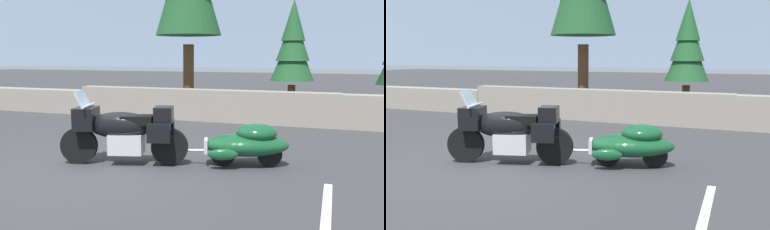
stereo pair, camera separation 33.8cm
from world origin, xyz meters
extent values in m
plane|color=#38383A|center=(0.00, 0.00, 0.00)|extent=(80.00, 80.00, 0.00)
cube|color=gray|center=(-8.00, 5.52, 0.39)|extent=(8.00, 0.59, 0.79)
cube|color=gray|center=(0.00, 5.48, 0.47)|extent=(8.00, 0.46, 0.94)
cube|color=#7F93AD|center=(0.00, 95.53, 8.00)|extent=(240.00, 80.00, 16.00)
cylinder|color=black|center=(-0.52, 0.08, 0.33)|extent=(0.67, 0.32, 0.66)
cylinder|color=black|center=(1.06, 0.53, 0.33)|extent=(0.67, 0.32, 0.66)
cube|color=silver|center=(0.32, 0.32, 0.38)|extent=(0.70, 0.59, 0.36)
ellipsoid|color=black|center=(0.22, 0.29, 0.71)|extent=(1.27, 0.75, 0.48)
cube|color=black|center=(-0.38, 0.12, 0.83)|extent=(0.49, 0.60, 0.40)
cube|color=#9EB7C6|center=(-0.43, 0.10, 1.16)|extent=(0.30, 0.47, 0.34)
cube|color=black|center=(0.51, 0.37, 0.81)|extent=(0.64, 0.50, 0.16)
cube|color=black|center=(0.97, 0.50, 0.91)|extent=(0.42, 0.47, 0.28)
cube|color=black|center=(1.00, 0.20, 0.63)|extent=(0.43, 0.26, 0.32)
cube|color=black|center=(0.84, 0.78, 0.63)|extent=(0.43, 0.26, 0.32)
cylinder|color=silver|center=(-0.33, 0.13, 1.06)|extent=(0.23, 0.68, 0.04)
cylinder|color=silver|center=(-0.48, 0.09, 0.58)|extent=(0.26, 0.14, 0.54)
cylinder|color=black|center=(1.97, 0.79, 0.22)|extent=(0.45, 0.22, 0.44)
cylinder|color=black|center=(2.77, 1.02, 0.22)|extent=(0.45, 0.22, 0.44)
ellipsoid|color=#144C28|center=(2.37, 0.91, 0.38)|extent=(1.63, 1.07, 0.40)
ellipsoid|color=#144C28|center=(2.54, 0.96, 0.60)|extent=(0.85, 0.74, 0.32)
cube|color=silver|center=(1.69, 0.71, 0.36)|extent=(0.15, 0.32, 0.24)
ellipsoid|color=#144C28|center=(2.06, 0.49, 0.28)|extent=(0.54, 0.28, 0.20)
ellipsoid|color=#144C28|center=(1.88, 1.10, 0.28)|extent=(0.54, 0.28, 0.20)
cylinder|color=silver|center=(1.31, 0.60, 0.27)|extent=(0.69, 0.24, 0.05)
cylinder|color=brown|center=(-0.95, 7.05, 1.16)|extent=(0.37, 0.37, 2.31)
cylinder|color=brown|center=(2.53, 6.74, 0.52)|extent=(0.23, 0.23, 1.04)
cone|color=#1E5128|center=(2.53, 6.74, 2.01)|extent=(1.31, 1.31, 1.65)
cone|color=#1E5128|center=(2.53, 6.74, 2.50)|extent=(1.01, 1.01, 1.44)
cone|color=#1E5128|center=(2.53, 6.74, 3.00)|extent=(0.72, 0.72, 1.24)
camera|label=1|loc=(3.80, -5.99, 1.95)|focal=37.87mm
camera|label=2|loc=(4.12, -5.87, 1.95)|focal=37.87mm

